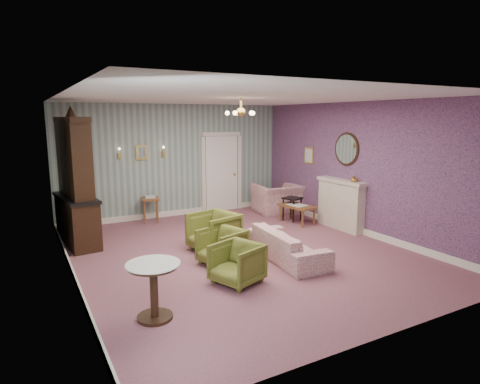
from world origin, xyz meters
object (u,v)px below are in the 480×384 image
sofa_chintz (287,239)px  fireplace (341,204)px  side_table_black (292,209)px  olive_chair_a (237,262)px  olive_chair_c (214,230)px  dresser (74,178)px  coffee_table (297,214)px  olive_chair_b (222,245)px  pedestal_table (154,291)px  wingback_chair (278,194)px

sofa_chintz → fireplace: fireplace is taller
side_table_black → olive_chair_a: bearing=-137.7°
olive_chair_c → dresser: 2.99m
olive_chair_a → side_table_black: 4.20m
olive_chair_a → coffee_table: olive_chair_a is taller
olive_chair_b → sofa_chintz: bearing=56.0°
pedestal_table → sofa_chintz: bearing=20.3°
olive_chair_c → wingback_chair: size_ratio=0.69×
sofa_chintz → dresser: size_ratio=0.69×
wingback_chair → coffee_table: wingback_chair is taller
sofa_chintz → side_table_black: size_ratio=3.20×
wingback_chair → fireplace: (0.35, -2.08, 0.06)m
olive_chair_a → side_table_black: olive_chair_a is taller
olive_chair_a → fireplace: bearing=93.9°
olive_chair_a → olive_chair_b: same height
olive_chair_c → pedestal_table: olive_chair_c is taller
olive_chair_b → fireplace: 3.55m
olive_chair_b → pedestal_table: size_ratio=0.93×
wingback_chair → coffee_table: (-0.24, -1.19, -0.29)m
olive_chair_b → olive_chair_c: bearing=147.7°
olive_chair_a → coffee_table: 3.97m
sofa_chintz → coffee_table: bearing=-35.4°
wingback_chair → side_table_black: wingback_chair is taller
fireplace → olive_chair_a: bearing=-155.5°
olive_chair_c → dresser: size_ratio=0.30×
dresser → side_table_black: size_ratio=4.62×
fireplace → olive_chair_b: bearing=-167.3°
olive_chair_b → sofa_chintz: (1.16, -0.35, 0.02)m
olive_chair_b → pedestal_table: bearing=-67.3°
wingback_chair → fireplace: fireplace is taller
fireplace → side_table_black: size_ratio=2.37×
olive_chair_a → coffee_table: (3.05, 2.54, -0.12)m
sofa_chintz → pedestal_table: (-2.80, -1.04, 0.01)m
olive_chair_a → coffee_table: size_ratio=0.78×
side_table_black → pedestal_table: size_ratio=0.78×
olive_chair_b → wingback_chair: (3.11, 2.86, 0.17)m
olive_chair_b → dresser: (-2.05, 2.47, 1.01)m
wingback_chair → pedestal_table: bearing=48.8°
olive_chair_a → sofa_chintz: bearing=91.1°
olive_chair_a → olive_chair_b: size_ratio=1.00×
coffee_table → pedestal_table: pedestal_table is taller
sofa_chintz → coffee_table: sofa_chintz is taller
olive_chair_b → pedestal_table: (-1.64, -1.38, 0.03)m
sofa_chintz → dresser: (-3.21, 2.81, 0.99)m
olive_chair_c → olive_chair_b: bearing=-28.5°
fireplace → side_table_black: 1.31m
coffee_table → side_table_black: bearing=78.3°
dresser → pedestal_table: size_ratio=3.62×
olive_chair_b → coffee_table: bearing=102.6°
side_table_black → sofa_chintz: bearing=-127.7°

